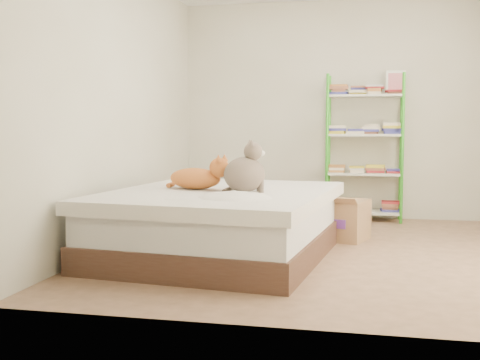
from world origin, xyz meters
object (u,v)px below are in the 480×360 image
(shelf_unit, at_px, (365,148))
(bed, at_px, (221,223))
(white_bin, at_px, (212,201))
(orange_cat, at_px, (195,176))
(grey_cat, at_px, (244,167))
(cardboard_box, at_px, (337,219))

(shelf_unit, bearing_deg, bed, -117.77)
(white_bin, bearing_deg, orange_cat, -79.04)
(orange_cat, distance_m, grey_cat, 0.50)
(bed, relative_size, shelf_unit, 1.35)
(grey_cat, bearing_deg, white_bin, 1.55)
(white_bin, bearing_deg, shelf_unit, 0.97)
(grey_cat, height_order, shelf_unit, shelf_unit)
(cardboard_box, bearing_deg, orange_cat, -125.39)
(orange_cat, distance_m, cardboard_box, 1.55)
(orange_cat, relative_size, grey_cat, 1.38)
(bed, bearing_deg, cardboard_box, 51.93)
(bed, bearing_deg, shelf_unit, 68.40)
(orange_cat, bearing_deg, cardboard_box, 54.73)
(orange_cat, xyz_separation_m, cardboard_box, (1.17, 0.90, -0.48))
(orange_cat, xyz_separation_m, white_bin, (-0.42, 2.15, -0.49))
(cardboard_box, bearing_deg, shelf_unit, 95.96)
(orange_cat, bearing_deg, grey_cat, -0.41)
(bed, distance_m, grey_cat, 0.54)
(bed, xyz_separation_m, grey_cat, (0.22, -0.10, 0.49))
(bed, relative_size, grey_cat, 5.63)
(white_bin, bearing_deg, cardboard_box, -38.12)
(shelf_unit, height_order, white_bin, shelf_unit)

